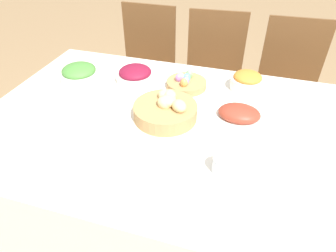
% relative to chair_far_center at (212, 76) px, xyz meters
% --- Properties ---
extents(ground_plane, '(12.00, 12.00, 0.00)m').
position_rel_chair_far_center_xyz_m(ground_plane, '(0.00, -0.96, -0.50)').
color(ground_plane, '#937551').
extents(dining_table, '(1.86, 1.17, 0.75)m').
position_rel_chair_far_center_xyz_m(dining_table, '(0.00, -0.96, -0.13)').
color(dining_table, white).
rests_on(dining_table, ground).
extents(chair_far_center, '(0.45, 0.45, 0.95)m').
position_rel_chair_far_center_xyz_m(chair_far_center, '(0.00, 0.00, 0.00)').
color(chair_far_center, brown).
rests_on(chair_far_center, ground).
extents(chair_far_right, '(0.44, 0.44, 0.95)m').
position_rel_chair_far_center_xyz_m(chair_far_right, '(0.54, 0.00, 0.00)').
color(chair_far_right, brown).
rests_on(chair_far_right, ground).
extents(chair_far_left, '(0.42, 0.42, 0.95)m').
position_rel_chair_far_center_xyz_m(chair_far_left, '(-0.53, 0.00, 0.00)').
color(chair_far_left, brown).
rests_on(chair_far_left, ground).
extents(bread_basket, '(0.29, 0.29, 0.11)m').
position_rel_chair_far_center_xyz_m(bread_basket, '(-0.07, -0.93, 0.29)').
color(bread_basket, '#AD8451').
rests_on(bread_basket, dining_table).
extents(egg_basket, '(0.21, 0.21, 0.08)m').
position_rel_chair_far_center_xyz_m(egg_basket, '(-0.05, -0.63, 0.27)').
color(egg_basket, '#AD8451').
rests_on(egg_basket, dining_table).
extents(ham_platter, '(0.30, 0.21, 0.07)m').
position_rel_chair_far_center_xyz_m(ham_platter, '(0.25, -0.84, 0.27)').
color(ham_platter, white).
rests_on(ham_platter, dining_table).
extents(carrot_bowl, '(0.17, 0.17, 0.10)m').
position_rel_chair_far_center_xyz_m(carrot_bowl, '(0.26, -0.56, 0.29)').
color(carrot_bowl, white).
rests_on(carrot_bowl, dining_table).
extents(green_salad_bowl, '(0.22, 0.22, 0.10)m').
position_rel_chair_far_center_xyz_m(green_salad_bowl, '(-0.63, -0.74, 0.29)').
color(green_salad_bowl, white).
rests_on(green_salad_bowl, dining_table).
extents(beet_salad_bowl, '(0.21, 0.21, 0.09)m').
position_rel_chair_far_center_xyz_m(beet_salad_bowl, '(-0.33, -0.66, 0.29)').
color(beet_salad_bowl, white).
rests_on(beet_salad_bowl, dining_table).
extents(dinner_plate, '(0.24, 0.24, 0.01)m').
position_rel_chair_far_center_xyz_m(dinner_plate, '(0.01, -1.35, 0.25)').
color(dinner_plate, white).
rests_on(dinner_plate, dining_table).
extents(fork, '(0.02, 0.16, 0.00)m').
position_rel_chair_far_center_xyz_m(fork, '(-0.13, -1.35, 0.25)').
color(fork, silver).
rests_on(fork, dining_table).
extents(knife, '(0.02, 0.16, 0.00)m').
position_rel_chair_far_center_xyz_m(knife, '(0.16, -1.35, 0.25)').
color(knife, silver).
rests_on(knife, dining_table).
extents(spoon, '(0.02, 0.16, 0.00)m').
position_rel_chair_far_center_xyz_m(spoon, '(0.19, -1.35, 0.25)').
color(spoon, silver).
rests_on(spoon, dining_table).
extents(drinking_cup, '(0.08, 0.08, 0.07)m').
position_rel_chair_far_center_xyz_m(drinking_cup, '(0.23, -1.20, 0.28)').
color(drinking_cup, silver).
rests_on(drinking_cup, dining_table).
extents(butter_dish, '(0.11, 0.07, 0.03)m').
position_rel_chair_far_center_xyz_m(butter_dish, '(-0.27, -1.14, 0.26)').
color(butter_dish, white).
rests_on(butter_dish, dining_table).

